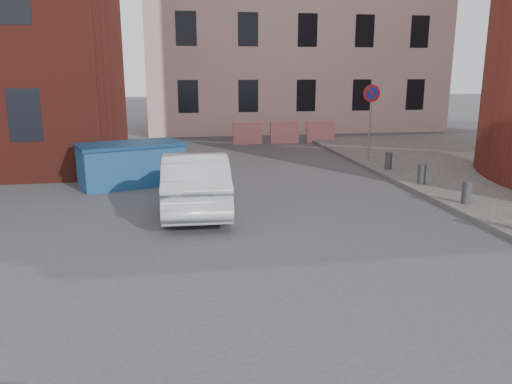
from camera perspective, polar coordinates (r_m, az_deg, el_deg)
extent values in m
plane|color=#38383A|center=(7.91, -2.14, -10.38)|extent=(120.00, 120.00, 0.00)
cube|color=beige|center=(30.22, 3.84, 20.81)|extent=(16.00, 8.00, 14.00)
cylinder|color=gray|center=(18.14, 12.89, 7.62)|extent=(0.07, 0.07, 2.60)
cylinder|color=red|center=(18.05, 13.09, 10.93)|extent=(0.60, 0.03, 0.60)
cylinder|color=navy|center=(18.03, 13.12, 10.92)|extent=(0.44, 0.03, 0.44)
cylinder|color=#3A3A3D|center=(12.95, 22.93, -0.05)|extent=(0.22, 0.22, 0.55)
cylinder|color=#3A3A3D|center=(14.80, 18.41, 1.94)|extent=(0.22, 0.22, 0.55)
cylinder|color=#3A3A3D|center=(16.73, 14.91, 3.47)|extent=(0.22, 0.22, 0.55)
cube|color=red|center=(22.59, -0.95, 6.74)|extent=(1.30, 0.18, 1.00)
cube|color=red|center=(22.91, 3.28, 6.81)|extent=(1.30, 0.18, 1.00)
cube|color=red|center=(23.35, 7.38, 6.85)|extent=(1.30, 0.18, 1.00)
cube|color=#1B4D84|center=(14.88, -14.08, 2.95)|extent=(3.12, 2.25, 1.12)
cube|color=navy|center=(14.79, -14.22, 5.27)|extent=(3.24, 2.36, 0.09)
imported|color=#B4B7BC|center=(11.86, -6.94, 1.25)|extent=(1.60, 4.25, 1.38)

